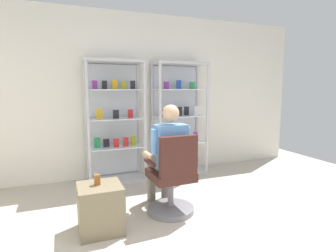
# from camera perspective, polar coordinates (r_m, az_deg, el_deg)

# --- Properties ---
(back_wall) EXTENTS (6.00, 0.10, 2.70)m
(back_wall) POSITION_cam_1_polar(r_m,az_deg,el_deg) (4.77, -5.10, 6.34)
(back_wall) COLOR silver
(back_wall) RESTS_ON ground
(display_cabinet_left) EXTENTS (0.90, 0.45, 1.90)m
(display_cabinet_left) POSITION_cam_1_polar(r_m,az_deg,el_deg) (4.44, -11.01, 1.07)
(display_cabinet_left) COLOR #B7B7BC
(display_cabinet_left) RESTS_ON ground
(display_cabinet_right) EXTENTS (0.90, 0.45, 1.90)m
(display_cabinet_right) POSITION_cam_1_polar(r_m,az_deg,el_deg) (4.76, 2.13, 1.68)
(display_cabinet_right) COLOR #B7B7BC
(display_cabinet_right) RESTS_ON ground
(office_chair) EXTENTS (0.57, 0.56, 0.96)m
(office_chair) POSITION_cam_1_polar(r_m,az_deg,el_deg) (3.27, 0.95, -11.47)
(office_chair) COLOR slate
(office_chair) RESTS_ON ground
(seated_shopkeeper) EXTENTS (0.50, 0.57, 1.29)m
(seated_shopkeeper) POSITION_cam_1_polar(r_m,az_deg,el_deg) (3.32, -0.20, -5.42)
(seated_shopkeeper) COLOR slate
(seated_shopkeeper) RESTS_ON ground
(storage_crate) EXTENTS (0.44, 0.43, 0.49)m
(storage_crate) POSITION_cam_1_polar(r_m,az_deg,el_deg) (3.05, -13.84, -16.20)
(storage_crate) COLOR #72664C
(storage_crate) RESTS_ON ground
(tea_glass) EXTENTS (0.07, 0.07, 0.11)m
(tea_glass) POSITION_cam_1_polar(r_m,az_deg,el_deg) (2.96, -14.46, -10.71)
(tea_glass) COLOR brown
(tea_glass) RESTS_ON storage_crate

